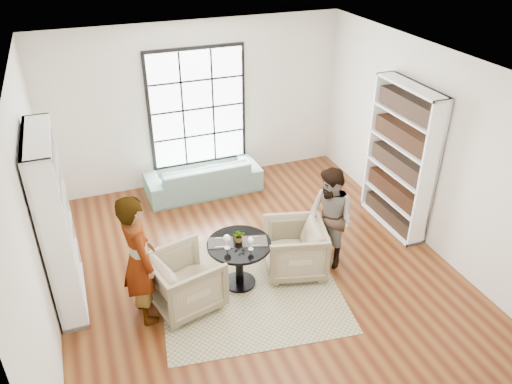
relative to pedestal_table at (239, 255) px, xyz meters
name	(u,v)px	position (x,y,z in m)	size (l,w,h in m)	color
ground	(255,267)	(0.33, 0.27, -0.51)	(6.00, 6.00, 0.00)	brown
room_shell	(242,176)	(0.33, 0.81, 0.75)	(6.00, 6.01, 6.00)	silver
rug	(249,285)	(0.10, -0.09, -0.51)	(2.43, 2.43, 0.01)	tan
pedestal_table	(239,255)	(0.00, 0.00, 0.00)	(0.88, 0.88, 0.70)	black
sofa	(203,177)	(0.24, 2.72, -0.21)	(2.09, 0.82, 0.61)	slate
armchair_left	(186,281)	(-0.79, -0.13, -0.12)	(0.84, 0.86, 0.78)	tan
armchair_right	(294,249)	(0.84, 0.01, -0.12)	(0.83, 0.85, 0.78)	#C7B28E
person_left	(139,259)	(-1.34, -0.13, 0.39)	(0.66, 0.43, 1.80)	gray
person_right	(330,219)	(1.39, 0.01, 0.26)	(0.75, 0.58, 1.54)	gray
placemat_left	(220,243)	(-0.23, 0.10, 0.20)	(0.34, 0.26, 0.01)	#2A2824
placemat_right	(255,241)	(0.21, -0.04, 0.20)	(0.34, 0.26, 0.01)	#2A2824
cutlery_left	(220,242)	(-0.23, 0.10, 0.20)	(0.14, 0.22, 0.01)	silver
cutlery_right	(255,241)	(0.21, -0.04, 0.20)	(0.14, 0.22, 0.01)	silver
wine_glass_left	(227,239)	(-0.18, -0.05, 0.34)	(0.10, 0.10, 0.21)	silver
wine_glass_right	(251,241)	(0.10, -0.18, 0.33)	(0.09, 0.09, 0.19)	silver
flower_centerpiece	(239,236)	(0.02, 0.04, 0.29)	(0.17, 0.15, 0.19)	gray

